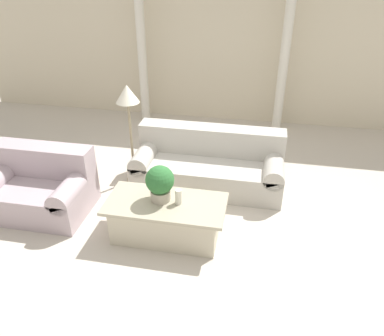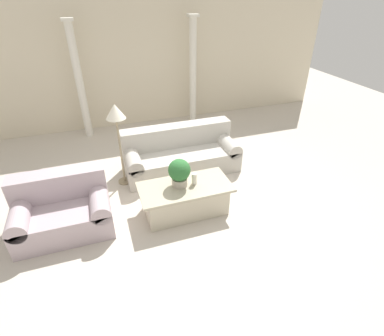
% 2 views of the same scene
% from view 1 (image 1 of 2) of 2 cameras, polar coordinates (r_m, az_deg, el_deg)
% --- Properties ---
extents(ground_plane, '(16.00, 16.00, 0.00)m').
position_cam_1_polar(ground_plane, '(5.03, -1.65, -6.70)').
color(ground_plane, beige).
extents(wall_back, '(10.00, 0.06, 3.20)m').
position_cam_1_polar(wall_back, '(7.49, 4.02, 19.13)').
color(wall_back, beige).
rests_on(wall_back, ground_plane).
extents(sofa_long, '(2.13, 0.89, 0.82)m').
position_cam_1_polar(sofa_long, '(5.47, 2.55, 0.60)').
color(sofa_long, '#B7B2A8').
rests_on(sofa_long, ground_plane).
extents(loveseat, '(1.33, 0.89, 0.82)m').
position_cam_1_polar(loveseat, '(5.33, -22.23, -2.63)').
color(loveseat, '#B6A3AA').
rests_on(loveseat, ground_plane).
extents(coffee_table, '(1.41, 0.70, 0.48)m').
position_cam_1_polar(coffee_table, '(4.52, -3.92, -7.70)').
color(coffee_table, beige).
rests_on(coffee_table, ground_plane).
extents(potted_plant, '(0.34, 0.34, 0.44)m').
position_cam_1_polar(potted_plant, '(4.30, -4.91, -2.19)').
color(potted_plant, '#B2A893').
rests_on(potted_plant, coffee_table).
extents(pillar_candle, '(0.08, 0.08, 0.18)m').
position_cam_1_polar(pillar_candle, '(4.31, -2.07, -4.39)').
color(pillar_candle, silver).
rests_on(pillar_candle, coffee_table).
extents(floor_lamp, '(0.32, 0.32, 1.48)m').
position_cam_1_polar(floor_lamp, '(5.23, -9.74, 9.87)').
color(floor_lamp, gray).
rests_on(floor_lamp, ground_plane).
extents(column_left, '(0.24, 0.24, 2.54)m').
position_cam_1_polar(column_left, '(7.43, -7.59, 16.48)').
color(column_left, silver).
rests_on(column_left, ground_plane).
extents(column_right, '(0.24, 0.24, 2.54)m').
position_cam_1_polar(column_right, '(7.08, 13.79, 15.23)').
color(column_right, silver).
rests_on(column_right, ground_plane).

